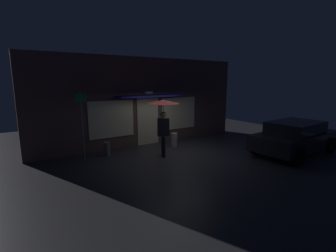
# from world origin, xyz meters

# --- Properties ---
(ground_plane) EXTENTS (18.00, 18.00, 0.00)m
(ground_plane) POSITION_xyz_m (0.00, 0.00, 0.00)
(ground_plane) COLOR #2D2D33
(building_facade) EXTENTS (10.44, 1.00, 4.03)m
(building_facade) POSITION_xyz_m (0.00, 2.34, 2.00)
(building_facade) COLOR brown
(building_facade) RESTS_ON ground
(person_with_umbrella) EXTENTS (1.26, 1.26, 2.25)m
(person_with_umbrella) POSITION_xyz_m (-0.44, 0.13, 1.76)
(person_with_umbrella) COLOR black
(person_with_umbrella) RESTS_ON ground
(parked_car) EXTENTS (4.09, 2.14, 1.34)m
(parked_car) POSITION_xyz_m (4.32, -2.49, 0.70)
(parked_car) COLOR black
(parked_car) RESTS_ON ground
(street_sign_post) EXTENTS (0.40, 0.07, 2.62)m
(street_sign_post) POSITION_xyz_m (-3.22, 1.35, 1.48)
(street_sign_post) COLOR #595B60
(street_sign_post) RESTS_ON ground
(sidewalk_bollard) EXTENTS (0.28, 0.28, 0.65)m
(sidewalk_bollard) POSITION_xyz_m (0.72, 1.03, 0.32)
(sidewalk_bollard) COLOR #B2A899
(sidewalk_bollard) RESTS_ON ground
(sidewalk_bollard_2) EXTENTS (0.23, 0.23, 0.56)m
(sidewalk_bollard_2) POSITION_xyz_m (-2.29, 1.43, 0.28)
(sidewalk_bollard_2) COLOR slate
(sidewalk_bollard_2) RESTS_ON ground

